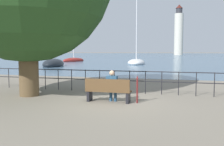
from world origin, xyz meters
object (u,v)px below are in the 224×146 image
(closed_umbrella, at_px, (137,88))
(sailboat_0, at_px, (136,62))
(seated_person_left, at_px, (112,85))
(sailboat_3, at_px, (53,64))
(harbor_lighthouse, at_px, (179,32))
(sailboat_1, at_px, (74,60))
(park_bench, at_px, (108,91))

(closed_umbrella, distance_m, sailboat_0, 28.61)
(seated_person_left, xyz_separation_m, sailboat_0, (-4.11, 28.20, -0.38))
(sailboat_3, bearing_deg, seated_person_left, -69.85)
(closed_umbrella, bearing_deg, sailboat_3, 125.89)
(seated_person_left, height_order, closed_umbrella, seated_person_left)
(seated_person_left, distance_m, sailboat_3, 24.41)
(seated_person_left, distance_m, harbor_lighthouse, 133.87)
(sailboat_0, distance_m, harbor_lighthouse, 105.95)
(closed_umbrella, height_order, harbor_lighthouse, harbor_lighthouse)
(sailboat_1, xyz_separation_m, harbor_lighthouse, (18.11, 97.94, 12.50))
(seated_person_left, xyz_separation_m, sailboat_1, (-17.66, 35.38, -0.41))
(park_bench, bearing_deg, sailboat_3, 123.62)
(sailboat_0, height_order, sailboat_3, sailboat_0)
(sailboat_1, height_order, sailboat_3, sailboat_3)
(park_bench, bearing_deg, seated_person_left, 28.51)
(park_bench, height_order, harbor_lighthouse, harbor_lighthouse)
(closed_umbrella, relative_size, sailboat_3, 0.14)
(sailboat_0, distance_m, sailboat_1, 15.34)
(closed_umbrella, distance_m, harbor_lighthouse, 133.82)
(seated_person_left, distance_m, closed_umbrella, 0.96)
(seated_person_left, height_order, sailboat_0, sailboat_0)
(park_bench, relative_size, seated_person_left, 1.43)
(sailboat_0, relative_size, sailboat_1, 1.39)
(sailboat_1, bearing_deg, park_bench, -41.03)
(sailboat_1, bearing_deg, sailboat_0, -5.25)
(seated_person_left, relative_size, sailboat_0, 0.12)
(harbor_lighthouse, bearing_deg, sailboat_1, -100.48)
(park_bench, distance_m, sailboat_1, 39.55)
(park_bench, distance_m, seated_person_left, 0.29)
(sailboat_0, bearing_deg, seated_person_left, -86.75)
(sailboat_1, xyz_separation_m, sailboat_3, (4.01, -15.15, 0.05))
(sailboat_3, height_order, harbor_lighthouse, harbor_lighthouse)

